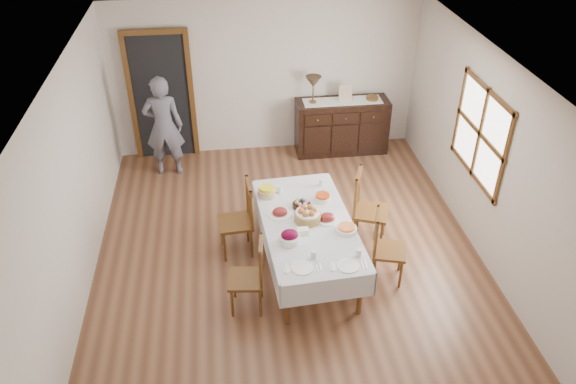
{
  "coord_description": "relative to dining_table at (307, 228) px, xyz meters",
  "views": [
    {
      "loc": [
        -0.73,
        -5.66,
        4.8
      ],
      "look_at": [
        0.0,
        0.1,
        0.95
      ],
      "focal_mm": 35.0,
      "sensor_mm": 36.0,
      "label": 1
    }
  ],
  "objects": [
    {
      "name": "chair_left_near",
      "position": [
        -0.75,
        -0.6,
        -0.15
      ],
      "size": [
        0.44,
        0.44,
        0.95
      ],
      "rotation": [
        0.0,
        0.0,
        -1.69
      ],
      "color": "#593616",
      "rests_on": "ground"
    },
    {
      "name": "bread_basket",
      "position": [
        0.0,
        0.03,
        0.16
      ],
      "size": [
        0.33,
        0.33,
        0.18
      ],
      "color": "olive",
      "rests_on": "dining_table"
    },
    {
      "name": "ground",
      "position": [
        -0.19,
        0.25,
        -0.64
      ],
      "size": [
        6.0,
        6.0,
        0.0
      ],
      "primitive_type": "plane",
      "color": "brown"
    },
    {
      "name": "picture_frame",
      "position": [
        1.09,
        2.95,
        0.43
      ],
      "size": [
        0.22,
        0.08,
        0.28
      ],
      "color": "tan",
      "rests_on": "sideboard"
    },
    {
      "name": "ham_platter_a",
      "position": [
        -0.32,
        0.2,
        0.12
      ],
      "size": [
        0.3,
        0.3,
        0.11
      ],
      "color": "white",
      "rests_on": "dining_table"
    },
    {
      "name": "chair_right_near",
      "position": [
        0.92,
        -0.29,
        -0.15
      ],
      "size": [
        0.49,
        0.49,
        0.96
      ],
      "rotation": [
        0.0,
        0.0,
        1.29
      ],
      "color": "#593616",
      "rests_on": "ground"
    },
    {
      "name": "chair_left_far",
      "position": [
        -0.81,
        0.46,
        -0.11
      ],
      "size": [
        0.46,
        0.46,
        1.04
      ],
      "rotation": [
        0.0,
        0.0,
        -1.49
      ],
      "color": "#593616",
      "rests_on": "ground"
    },
    {
      "name": "runner",
      "position": [
        1.05,
        2.96,
        0.29
      ],
      "size": [
        1.3,
        0.35,
        0.01
      ],
      "color": "white",
      "rests_on": "sideboard"
    },
    {
      "name": "ham_platter_b",
      "position": [
        0.24,
        0.01,
        0.12
      ],
      "size": [
        0.27,
        0.27,
        0.11
      ],
      "color": "white",
      "rests_on": "dining_table"
    },
    {
      "name": "glass_far_b",
      "position": [
        0.31,
        0.78,
        0.14
      ],
      "size": [
        0.06,
        0.06,
        0.1
      ],
      "color": "white",
      "rests_on": "dining_table"
    },
    {
      "name": "table_lamp",
      "position": [
        0.55,
        2.96,
        0.65
      ],
      "size": [
        0.26,
        0.26,
        0.46
      ],
      "color": "brown",
      "rests_on": "sideboard"
    },
    {
      "name": "sideboard",
      "position": [
        1.05,
        2.97,
        -0.17
      ],
      "size": [
        1.55,
        0.56,
        0.93
      ],
      "color": "black",
      "rests_on": "ground"
    },
    {
      "name": "setting_left",
      "position": [
        -0.14,
        -0.78,
        0.11
      ],
      "size": [
        0.43,
        0.31,
        0.1
      ],
      "color": "white",
      "rests_on": "dining_table"
    },
    {
      "name": "dining_table",
      "position": [
        0.0,
        0.0,
        0.0
      ],
      "size": [
        1.21,
        2.18,
        0.73
      ],
      "rotation": [
        0.0,
        0.0,
        0.06
      ],
      "color": "silver",
      "rests_on": "ground"
    },
    {
      "name": "butter_dish",
      "position": [
        -0.09,
        -0.22,
        0.12
      ],
      "size": [
        0.15,
        0.1,
        0.07
      ],
      "color": "white",
      "rests_on": "dining_table"
    },
    {
      "name": "glass_far_a",
      "position": [
        -0.26,
        0.68,
        0.14
      ],
      "size": [
        0.07,
        0.07,
        0.11
      ],
      "color": "white",
      "rests_on": "dining_table"
    },
    {
      "name": "deco_bowl",
      "position": [
        1.55,
        2.96,
        0.32
      ],
      "size": [
        0.2,
        0.2,
        0.06
      ],
      "color": "#593616",
      "rests_on": "sideboard"
    },
    {
      "name": "carrot_bowl",
      "position": [
        0.26,
        0.43,
        0.13
      ],
      "size": [
        0.2,
        0.2,
        0.09
      ],
      "color": "white",
      "rests_on": "dining_table"
    },
    {
      "name": "chair_right_far",
      "position": [
        0.87,
        0.46,
        -0.1
      ],
      "size": [
        0.57,
        0.57,
        1.07
      ],
      "rotation": [
        0.0,
        0.0,
        1.2
      ],
      "color": "#593616",
      "rests_on": "ground"
    },
    {
      "name": "casserole_dish",
      "position": [
        0.43,
        -0.24,
        0.12
      ],
      "size": [
        0.26,
        0.26,
        0.07
      ],
      "color": "white",
      "rests_on": "dining_table"
    },
    {
      "name": "beet_bowl",
      "position": [
        -0.27,
        -0.36,
        0.16
      ],
      "size": [
        0.24,
        0.24,
        0.16
      ],
      "color": "white",
      "rests_on": "dining_table"
    },
    {
      "name": "pineapple_bowl",
      "position": [
        -0.43,
        0.64,
        0.15
      ],
      "size": [
        0.24,
        0.24,
        0.13
      ],
      "color": "#C9AE89",
      "rests_on": "dining_table"
    },
    {
      "name": "room_shell",
      "position": [
        -0.34,
        0.67,
        1.0
      ],
      "size": [
        5.02,
        6.02,
        2.65
      ],
      "color": "white",
      "rests_on": "ground"
    },
    {
      "name": "setting_right",
      "position": [
        0.36,
        -0.81,
        0.11
      ],
      "size": [
        0.43,
        0.31,
        0.1
      ],
      "color": "white",
      "rests_on": "dining_table"
    },
    {
      "name": "egg_basket",
      "position": [
        -0.02,
        0.33,
        0.12
      ],
      "size": [
        0.23,
        0.23,
        0.1
      ],
      "color": "black",
      "rests_on": "dining_table"
    },
    {
      "name": "person",
      "position": [
        -1.86,
        2.61,
        0.24
      ],
      "size": [
        0.56,
        0.36,
        1.76
      ],
      "primitive_type": "imported",
      "rotation": [
        0.0,
        0.0,
        3.12
      ],
      "color": "slate",
      "rests_on": "ground"
    }
  ]
}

